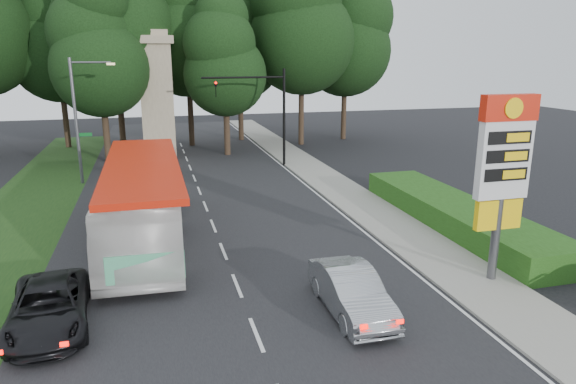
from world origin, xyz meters
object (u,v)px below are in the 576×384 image
object	(u,v)px
streetlight_signs	(79,115)
transit_bus	(145,202)
sedan_silver	(351,291)
suv_charcoal	(49,307)
monument	(157,94)
traffic_signal_mast	(267,104)
gas_station_pylon	(504,164)

from	to	relation	value
streetlight_signs	transit_bus	bearing A→B (deg)	-72.46
sedan_silver	suv_charcoal	size ratio (longest dim) A/B	0.93
monument	suv_charcoal	distance (m)	28.03
monument	traffic_signal_mast	bearing A→B (deg)	-38.00
gas_station_pylon	sedan_silver	distance (m)	7.06
gas_station_pylon	sedan_silver	size ratio (longest dim) A/B	1.52
monument	suv_charcoal	bearing A→B (deg)	-98.36
traffic_signal_mast	transit_bus	bearing A→B (deg)	-121.80
transit_bus	sedan_silver	bearing A→B (deg)	-51.50
transit_bus	gas_station_pylon	bearing A→B (deg)	-30.08
gas_station_pylon	suv_charcoal	world-z (taller)	gas_station_pylon
gas_station_pylon	traffic_signal_mast	xyz separation A→B (m)	(-3.52, 22.00, 0.22)
monument	sedan_silver	world-z (taller)	monument
gas_station_pylon	monument	xyz separation A→B (m)	(-11.20, 28.01, 0.66)
traffic_signal_mast	transit_bus	xyz separation A→B (m)	(-8.81, -14.21, -2.87)
monument	sedan_silver	bearing A→B (deg)	-79.69
sedan_silver	gas_station_pylon	bearing A→B (deg)	8.74
streetlight_signs	sedan_silver	distance (m)	23.59
traffic_signal_mast	suv_charcoal	distance (m)	24.70
streetlight_signs	suv_charcoal	bearing A→B (deg)	-87.16
monument	transit_bus	world-z (taller)	monument
sedan_silver	suv_charcoal	xyz separation A→B (m)	(-9.28, 1.53, -0.07)
transit_bus	sedan_silver	xyz separation A→B (m)	(6.38, -8.70, -1.06)
gas_station_pylon	suv_charcoal	xyz separation A→B (m)	(-15.23, 0.63, -3.77)
streetlight_signs	traffic_signal_mast	bearing A→B (deg)	8.92
sedan_silver	suv_charcoal	bearing A→B (deg)	170.71
gas_station_pylon	transit_bus	world-z (taller)	gas_station_pylon
monument	sedan_silver	xyz separation A→B (m)	(5.26, -28.91, -4.36)
streetlight_signs	suv_charcoal	world-z (taller)	streetlight_signs
gas_station_pylon	streetlight_signs	xyz separation A→B (m)	(-16.19, 20.01, -0.01)
streetlight_signs	sedan_silver	world-z (taller)	streetlight_signs
monument	suv_charcoal	xyz separation A→B (m)	(-4.03, -27.38, -4.43)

